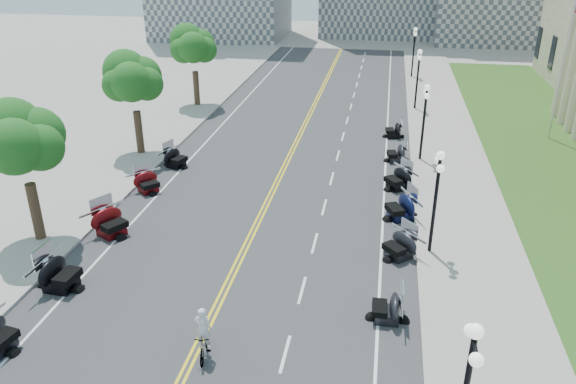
{
  "coord_description": "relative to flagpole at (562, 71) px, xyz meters",
  "views": [
    {
      "loc": [
        6.03,
        -19.47,
        13.58
      ],
      "look_at": [
        1.66,
        5.34,
        2.0
      ],
      "focal_mm": 35.0,
      "sensor_mm": 36.0,
      "label": 1
    }
  ],
  "objects": [
    {
      "name": "lane_dash_12",
      "position": [
        -14.8,
        2.0,
        -4.99
      ],
      "size": [
        0.12,
        2.0,
        0.0
      ],
      "primitive_type": "cube",
      "color": "white",
      "rests_on": "road"
    },
    {
      "name": "street_lamp_3",
      "position": [
        -9.4,
        -6.0,
        -2.4
      ],
      "size": [
        0.5,
        1.2,
        4.9
      ],
      "primitive_type": null,
      "color": "black",
      "rests_on": "sidewalk_north"
    },
    {
      "name": "motorcycle_n_7",
      "position": [
        -10.73,
        -14.66,
        -4.26
      ],
      "size": [
        2.83,
        2.83,
        1.49
      ],
      "primitive_type": null,
      "rotation": [
        0.0,
        0.0,
        -1.13
      ],
      "color": "black",
      "rests_on": "road"
    },
    {
      "name": "tree_2",
      "position": [
        -28.0,
        -20.0,
        -0.25
      ],
      "size": [
        4.8,
        4.8,
        9.2
      ],
      "primitive_type": null,
      "color": "#235619",
      "rests_on": "sidewalk_south"
    },
    {
      "name": "street_lamp_4",
      "position": [
        -9.4,
        6.0,
        -2.4
      ],
      "size": [
        0.5,
        1.2,
        4.9
      ],
      "primitive_type": null,
      "color": "black",
      "rests_on": "sidewalk_north"
    },
    {
      "name": "lane_dash_15",
      "position": [
        -14.8,
        14.0,
        -4.99
      ],
      "size": [
        0.12,
        2.0,
        0.0
      ],
      "primitive_type": "cube",
      "color": "white",
      "rests_on": "road"
    },
    {
      "name": "lane_dash_16",
      "position": [
        -14.8,
        18.0,
        -4.99
      ],
      "size": [
        0.12,
        2.0,
        0.0
      ],
      "primitive_type": "cube",
      "color": "white",
      "rests_on": "road"
    },
    {
      "name": "edge_line_south",
      "position": [
        -24.4,
        -12.0,
        -4.99
      ],
      "size": [
        0.12,
        90.0,
        0.0
      ],
      "primitive_type": "cube",
      "color": "white",
      "rests_on": "road"
    },
    {
      "name": "motorcycle_n_10",
      "position": [
        -11.15,
        -1.52,
        -4.38
      ],
      "size": [
        1.96,
        1.96,
        1.24
      ],
      "primitive_type": null,
      "rotation": [
        0.0,
        0.0,
        -1.46
      ],
      "color": "black",
      "rests_on": "road"
    },
    {
      "name": "lane_dash_6",
      "position": [
        -14.8,
        -22.0,
        -4.99
      ],
      "size": [
        0.12,
        2.0,
        0.0
      ],
      "primitive_type": "cube",
      "color": "white",
      "rests_on": "road"
    },
    {
      "name": "tree_4",
      "position": [
        -28.0,
        4.0,
        -0.25
      ],
      "size": [
        4.8,
        4.8,
        9.2
      ],
      "primitive_type": null,
      "color": "#235619",
      "rests_on": "sidewalk_south"
    },
    {
      "name": "lane_dash_9",
      "position": [
        -14.8,
        -10.0,
        -4.99
      ],
      "size": [
        0.12,
        2.0,
        0.0
      ],
      "primitive_type": "cube",
      "color": "white",
      "rests_on": "road"
    },
    {
      "name": "motorcycle_n_9",
      "position": [
        -10.93,
        -6.39,
        -4.36
      ],
      "size": [
        2.13,
        2.13,
        1.28
      ],
      "primitive_type": null,
      "rotation": [
        0.0,
        0.0,
        -1.39
      ],
      "color": "black",
      "rests_on": "road"
    },
    {
      "name": "street_lamp_2",
      "position": [
        -9.4,
        -18.0,
        -2.4
      ],
      "size": [
        0.5,
        1.2,
        4.9
      ],
      "primitive_type": null,
      "color": "black",
      "rests_on": "sidewalk_north"
    },
    {
      "name": "lane_dash_11",
      "position": [
        -14.8,
        -2.0,
        -4.99
      ],
      "size": [
        0.12,
        2.0,
        0.0
      ],
      "primitive_type": "cube",
      "color": "white",
      "rests_on": "road"
    },
    {
      "name": "motorcycle_s_7",
      "position": [
        -25.09,
        -13.74,
        -4.35
      ],
      "size": [
        2.64,
        2.64,
        1.31
      ],
      "primitive_type": null,
      "rotation": [
        0.0,
        0.0,
        0.84
      ],
      "color": "#590A0C",
      "rests_on": "road"
    },
    {
      "name": "flagpole",
      "position": [
        0.0,
        0.0,
        0.0
      ],
      "size": [
        1.1,
        0.2,
        10.0
      ],
      "primitive_type": null,
      "color": "silver",
      "rests_on": "ground"
    },
    {
      "name": "lane_dash_10",
      "position": [
        -14.8,
        -6.0,
        -4.99
      ],
      "size": [
        0.12,
        2.0,
        0.0
      ],
      "primitive_type": "cube",
      "color": "white",
      "rests_on": "road"
    },
    {
      "name": "street_lamp_5",
      "position": [
        -9.4,
        18.0,
        -2.4
      ],
      "size": [
        0.5,
        1.2,
        4.9
      ],
      "primitive_type": null,
      "color": "black",
      "rests_on": "sidewalk_north"
    },
    {
      "name": "motorcycle_s_8",
      "position": [
        -24.86,
        -9.78,
        -4.34
      ],
      "size": [
        2.41,
        2.41,
        1.33
      ],
      "primitive_type": null,
      "rotation": [
        0.0,
        0.0,
        1.24
      ],
      "color": "black",
      "rests_on": "road"
    },
    {
      "name": "lane_dash_8",
      "position": [
        -14.8,
        -14.0,
        -4.99
      ],
      "size": [
        0.12,
        2.0,
        0.0
      ],
      "primitive_type": "cube",
      "color": "white",
      "rests_on": "road"
    },
    {
      "name": "lane_dash_18",
      "position": [
        -14.8,
        26.0,
        -4.99
      ],
      "size": [
        0.12,
        2.0,
        0.0
      ],
      "primitive_type": "cube",
      "color": "white",
      "rests_on": "road"
    },
    {
      "name": "motorcycle_s_5",
      "position": [
        -24.81,
        -23.6,
        -4.22
      ],
      "size": [
        2.39,
        2.39,
        1.56
      ],
      "primitive_type": null,
      "rotation": [
        0.0,
        0.0,
        1.49
      ],
      "color": "black",
      "rests_on": "road"
    },
    {
      "name": "motorcycle_n_8",
      "position": [
        -10.86,
        -10.79,
        -4.3
      ],
      "size": [
        2.8,
        2.8,
        1.4
      ],
      "primitive_type": null,
      "rotation": [
        0.0,
        0.0,
        -0.93
      ],
      "color": "black",
      "rests_on": "road"
    },
    {
      "name": "lane_dash_5",
      "position": [
        -14.8,
        -26.0,
        -4.99
      ],
      "size": [
        0.12,
        2.0,
        0.0
      ],
      "primitive_type": "cube",
      "color": "white",
      "rests_on": "road"
    },
    {
      "name": "edge_line_north",
      "position": [
        -11.6,
        -12.0,
        -4.99
      ],
      "size": [
        0.12,
        90.0,
        0.0
      ],
      "primitive_type": "cube",
      "color": "white",
      "rests_on": "road"
    },
    {
      "name": "sidewalk_north",
      "position": [
        -7.5,
        -12.0,
        -4.92
      ],
      "size": [
        5.0,
        90.0,
        0.15
      ],
      "primitive_type": "cube",
      "color": "#9E9991",
      "rests_on": "ground"
    },
    {
      "name": "centerline_yellow_b",
      "position": [
        -17.88,
        -12.0,
        -4.99
      ],
      "size": [
        0.12,
        90.0,
        0.0
      ],
      "primitive_type": "cube",
      "color": "yellow",
      "rests_on": "road"
    },
    {
      "name": "centerline_yellow_a",
      "position": [
        -18.12,
        -12.0,
        -4.99
      ],
      "size": [
        0.12,
        90.0,
        0.0
      ],
      "primitive_type": "cube",
      "color": "yellow",
      "rests_on": "road"
    },
    {
      "name": "cyclist_rider",
      "position": [
        -17.59,
        -26.56,
        -3.1
      ],
      "size": [
        0.61,
        0.4,
        1.67
      ],
      "primitive_type": "imported",
      "rotation": [
        0.0,
        0.0,
        3.14
      ],
      "color": "white",
      "rests_on": "bicycle"
    },
    {
      "name": "lane_dash_19",
      "position": [
        -14.8,
        30.0,
        -4.99
      ],
      "size": [
        0.12,
        2.0,
        0.0
      ],
      "primitive_type": "cube",
      "color": "white",
      "rests_on": "road"
    },
    {
      "name": "sidewalk_south",
      "position": [
        -28.5,
        -12.0,
        -4.92
      ],
      "size": [
        5.0,
        90.0,
        0.15
      ],
      "primitive_type": "cube",
      "color": "#9E9991",
      "rests_on": "ground"
    },
    {
      "name": "motorcycle_n_5",
      "position": [
        -11.29,
        -23.39,
        -4.36
      ],
      "size": [
        1.85,
        1.85,
        1.27
      ],
      "primitive_type": null,
      "rotation": [
        0.0,
        0.0,
        -1.55
      ],
      "color": "black",
      "rests_on": "road"
    },
    {
      "name": "lane_dash_14",
      "position": [
        -14.8,
        10.0,
        -4.99
      ],
      "size": [
        0.12,
        2.0,
        0.0
      ],
      "primitive_type": "cube",
      "color": "white",
      "rests_on": "road"
    },
    {
      "name": "tree_3",
      "position": [
        -28.0,
        -8.0,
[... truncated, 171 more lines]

